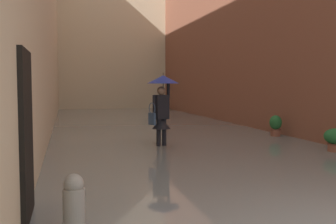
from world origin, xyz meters
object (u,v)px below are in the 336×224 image
(potted_plant_near_left, at_px, (276,127))
(mooring_bollard, at_px, (74,208))
(person_wading, at_px, (162,99))
(potted_plant_mid_left, at_px, (335,140))

(potted_plant_near_left, xyz_separation_m, mooring_bollard, (6.43, 6.84, -0.06))
(person_wading, distance_m, potted_plant_near_left, 4.25)
(potted_plant_near_left, bearing_deg, mooring_bollard, 46.77)
(potted_plant_mid_left, bearing_deg, mooring_bollard, 31.03)
(potted_plant_mid_left, xyz_separation_m, potted_plant_near_left, (-0.08, -3.02, 0.02))
(potted_plant_mid_left, distance_m, potted_plant_near_left, 3.02)
(potted_plant_mid_left, bearing_deg, person_wading, -26.58)
(potted_plant_mid_left, xyz_separation_m, mooring_bollard, (6.35, 3.82, -0.03))
(potted_plant_mid_left, height_order, potted_plant_near_left, potted_plant_near_left)
(potted_plant_near_left, relative_size, mooring_bollard, 1.04)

